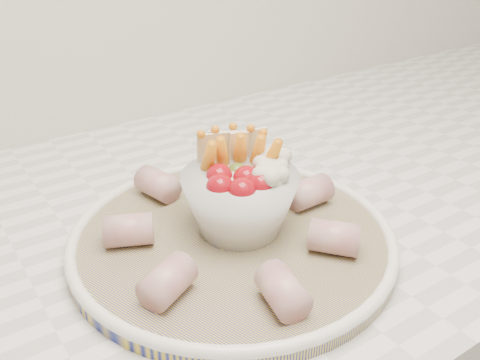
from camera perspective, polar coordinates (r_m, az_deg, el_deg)
serving_platter at (r=0.56m, az=-0.82°, el=-6.17°), size 0.42×0.42×0.02m
veggie_bowl at (r=0.54m, az=0.23°, el=-1.53°), size 0.12×0.12×0.10m
cured_meat_rolls at (r=0.54m, az=-0.95°, el=-4.42°), size 0.26×0.28×0.03m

